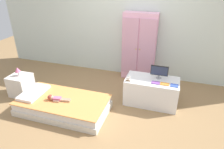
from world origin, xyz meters
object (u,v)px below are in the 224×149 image
Objects in this scene: book_purple at (156,83)px; table_lamp at (17,70)px; bed at (63,105)px; doll at (55,98)px; book_blue at (174,85)px; wardrobe at (139,47)px; tv_stand at (151,91)px; rocking_horse_toy at (129,79)px; book_orange at (165,84)px; tv_monitor at (159,71)px; nightstand at (21,85)px.

table_lamp is at bearing -171.72° from book_purple.
doll reaches higher than bed.
book_blue is at bearing 0.00° from book_purple.
table_lamp is 2.57m from book_purple.
wardrobe is at bearing 34.57° from table_lamp.
tv_stand is at bearing 121.97° from book_purple.
bed is at bearing -152.12° from rocking_horse_toy.
table_lamp is 1.69× the size of rocking_horse_toy.
tv_monitor is at bearing 121.64° from book_orange.
tv_stand is 7.52× the size of book_blue.
book_purple reaches higher than bed.
tv_monitor is at bearing 144.62° from book_blue.
wardrobe reaches higher than book_orange.
table_lamp is 2.87m from book_blue.
table_lamp is at bearing -172.60° from book_blue.
book_purple is (1.48, 0.61, 0.37)m from bed.
book_purple is at bearing -64.28° from wardrobe.
doll is at bearing -151.61° from tv_monitor.
book_blue is (2.85, 0.37, -0.04)m from table_lamp.
bed is at bearing -12.58° from table_lamp.
tv_monitor is at bearing 41.05° from tv_stand.
doll is at bearing -122.40° from wardrobe.
wardrobe is 10.65× the size of book_purple.
doll is at bearing -147.08° from bed.
nightstand is at bearing -171.72° from book_purple.
bed is at bearing 32.92° from doll.
doll is 1.74m from book_purple.
doll is 3.80× the size of rocking_horse_toy.
bed is 14.99× the size of rocking_horse_toy.
book_orange reaches higher than doll.
nightstand is 2.73m from book_orange.
book_blue is at bearing -35.38° from tv_monitor.
book_orange is (0.22, -0.11, 0.25)m from tv_stand.
table_lamp is at bearing -172.18° from book_orange.
doll is 2.08m from wardrobe.
book_blue is at bearing 0.00° from book_orange.
wardrobe is 4.80× the size of tv_monitor.
tv_monitor is at bearing -57.85° from wardrobe.
book_purple is at bearing 180.00° from book_orange.
book_orange is (1.74, 0.67, 0.21)m from doll.
book_purple is (0.07, -0.11, 0.25)m from tv_stand.
wardrobe reaches higher than book_blue.
rocking_horse_toy is (-0.39, -0.18, 0.29)m from tv_stand.
bed is at bearing -157.74° from book_purple.
rocking_horse_toy is (1.12, 0.61, 0.25)m from doll.
bed is 10.65× the size of book_orange.
book_blue reaches higher than tv_stand.
nightstand is at bearing -172.18° from book_orange.
tv_monitor is 0.27m from book_orange.
nightstand is at bearing -167.53° from tv_monitor.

